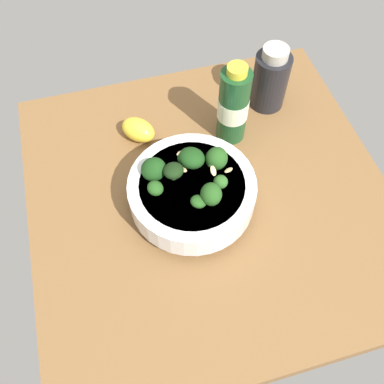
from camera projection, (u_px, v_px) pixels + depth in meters
ground_plane at (209, 199)px, 78.99cm from camera, size 64.83×64.83×4.39cm
bowl_of_broccoli at (192, 189)px, 72.30cm from camera, size 21.75×21.75×10.54cm
lemon_wedge at (138, 130)px, 82.29cm from camera, size 8.18×8.24×4.42cm
bottle_tall at (233, 106)px, 77.86cm from camera, size 5.76×5.76×17.11cm
bottle_short at (270, 79)px, 83.84cm from camera, size 7.10×7.10×13.73cm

